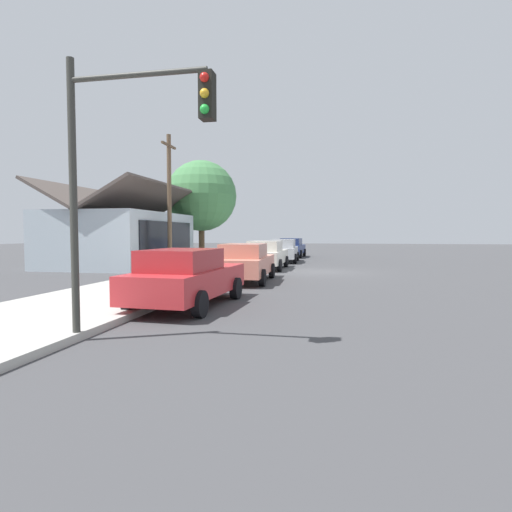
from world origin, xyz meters
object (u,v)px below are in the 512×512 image
object	(u,v)px
utility_pole_wooden	(169,199)
car_navy	(292,247)
car_silver	(284,250)
car_ivory	(266,255)
car_coral	(245,262)
shade_tree	(201,196)
car_cherry	(187,277)
traffic_light_main	(125,151)
fire_hydrant_red	(269,253)

from	to	relation	value
utility_pole_wooden	car_navy	bearing A→B (deg)	-23.12
car_navy	utility_pole_wooden	size ratio (longest dim) A/B	0.63
car_silver	car_ivory	bearing A→B (deg)	175.34
car_coral	utility_pole_wooden	distance (m)	8.27
car_navy	shade_tree	xyz separation A→B (m)	(-4.67, 6.31, 3.98)
car_ivory	utility_pole_wooden	bearing A→B (deg)	98.88
car_cherry	car_coral	xyz separation A→B (m)	(6.02, -0.26, 0.00)
car_cherry	shade_tree	size ratio (longest dim) A/B	0.65
car_silver	traffic_light_main	xyz separation A→B (m)	(-21.82, -0.09, 2.68)
car_navy	utility_pole_wooden	xyz separation A→B (m)	(-12.71, 5.43, 3.11)
car_ivory	fire_hydrant_red	world-z (taller)	car_ivory
traffic_light_main	car_navy	bearing A→B (deg)	0.47
utility_pole_wooden	car_ivory	bearing A→B (deg)	-80.58
shade_tree	traffic_light_main	size ratio (longest dim) A/B	1.43
car_navy	traffic_light_main	bearing A→B (deg)	-178.39
car_coral	traffic_light_main	bearing A→B (deg)	178.00
car_cherry	fire_hydrant_red	world-z (taller)	car_cherry
car_ivory	traffic_light_main	distance (m)	16.28
car_coral	car_ivory	xyz separation A→B (m)	(6.14, 0.22, -0.00)
car_navy	fire_hydrant_red	size ratio (longest dim) A/B	6.67
car_ivory	car_silver	bearing A→B (deg)	-2.62
shade_tree	traffic_light_main	bearing A→B (deg)	-164.26
traffic_light_main	car_ivory	bearing A→B (deg)	1.07
car_navy	utility_pole_wooden	bearing A→B (deg)	158.01
car_ivory	car_navy	distance (m)	11.83
car_cherry	utility_pole_wooden	world-z (taller)	utility_pole_wooden
car_cherry	car_silver	bearing A→B (deg)	1.89
car_coral	fire_hydrant_red	xyz separation A→B (m)	(14.95, 1.58, -0.32)
car_silver	shade_tree	xyz separation A→B (m)	(1.39, 6.45, 3.98)
car_navy	utility_pole_wooden	distance (m)	14.17
car_ivory	utility_pole_wooden	xyz separation A→B (m)	(-0.89, 5.36, 3.11)
car_navy	car_ivory	bearing A→B (deg)	-179.20
car_silver	utility_pole_wooden	world-z (taller)	utility_pole_wooden
car_ivory	car_navy	world-z (taller)	same
car_coral	shade_tree	xyz separation A→B (m)	(13.29, 6.45, 3.98)
car_ivory	fire_hydrant_red	bearing A→B (deg)	8.24
car_ivory	shade_tree	world-z (taller)	shade_tree
traffic_light_main	shade_tree	bearing A→B (deg)	15.74
car_cherry	shade_tree	xyz separation A→B (m)	(19.31, 6.20, 3.98)
car_cherry	shade_tree	bearing A→B (deg)	20.48
car_coral	car_ivory	size ratio (longest dim) A/B	1.03
car_silver	fire_hydrant_red	distance (m)	3.44
car_cherry	car_ivory	xyz separation A→B (m)	(12.16, -0.04, 0.00)
car_ivory	car_silver	world-z (taller)	same
car_ivory	car_silver	distance (m)	5.77
car_cherry	traffic_light_main	size ratio (longest dim) A/B	0.93
shade_tree	utility_pole_wooden	distance (m)	8.13
traffic_light_main	utility_pole_wooden	size ratio (longest dim) A/B	0.69
car_ivory	car_silver	size ratio (longest dim) A/B	1.03
car_cherry	traffic_light_main	bearing A→B (deg)	-172.33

